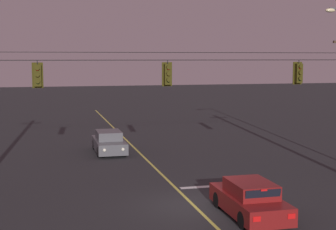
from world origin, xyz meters
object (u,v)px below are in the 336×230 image
Objects in this scene: traffic_light_centre at (299,73)px; car_oncoming_lead at (109,143)px; traffic_light_left_inner at (168,74)px; traffic_light_leftmost at (38,75)px; car_waiting_near_lane at (250,200)px.

traffic_light_centre is 13.24m from car_oncoming_lead.
traffic_light_left_inner is 0.28× the size of car_oncoming_lead.
traffic_light_leftmost is 11.15m from car_oncoming_lead.
car_waiting_near_lane and car_oncoming_lead have the same top height.
car_oncoming_lead is at bearing 65.19° from traffic_light_leftmost.
traffic_light_centre reaches higher than car_oncoming_lead.
traffic_light_left_inner is 7.29m from car_waiting_near_lane.
traffic_light_centre is 0.28× the size of car_oncoming_lead.
traffic_light_centre is at bearing -47.90° from car_oncoming_lead.
traffic_light_leftmost reaches higher than car_oncoming_lead.
car_waiting_near_lane is (7.80, -5.27, -4.65)m from traffic_light_leftmost.
car_oncoming_lead is (-8.31, 9.20, -4.65)m from traffic_light_centre.
traffic_light_left_inner is at bearing 0.00° from traffic_light_leftmost.
traffic_light_left_inner is 6.70m from traffic_light_centre.
traffic_light_left_inner and traffic_light_centre have the same top height.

